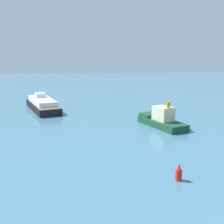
{
  "coord_description": "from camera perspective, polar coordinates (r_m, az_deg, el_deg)",
  "views": [
    {
      "loc": [
        -11.85,
        -13.83,
        13.16
      ],
      "look_at": [
        -3.82,
        43.53,
        1.2
      ],
      "focal_mm": 43.62,
      "sensor_mm": 36.0,
      "label": 1
    }
  ],
  "objects": [
    {
      "name": "white_riverboat",
      "position": [
        69.62,
        -14.38,
        1.54
      ],
      "size": [
        10.44,
        18.91,
        5.39
      ],
      "color": "black",
      "rests_on": "ground"
    },
    {
      "name": "channel_buoy_red",
      "position": [
        30.76,
        13.81,
        -12.36
      ],
      "size": [
        0.7,
        0.7,
        1.9
      ],
      "color": "red",
      "rests_on": "ground"
    },
    {
      "name": "tugboat",
      "position": [
        52.51,
        10.29,
        -1.59
      ],
      "size": [
        7.35,
        11.54,
        5.06
      ],
      "color": "#19472D",
      "rests_on": "ground"
    }
  ]
}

